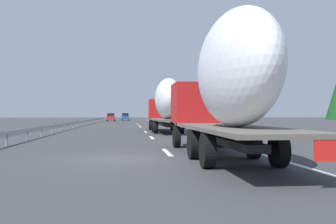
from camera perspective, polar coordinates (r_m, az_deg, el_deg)
name	(u,v)px	position (r m, az deg, el deg)	size (l,w,h in m)	color
ground_plane	(126,126)	(54.47, -6.14, -2.00)	(260.00, 260.00, 0.00)	#38383A
lane_stripe_0	(167,152)	(16.61, -0.15, -5.87)	(3.20, 0.20, 0.01)	white
lane_stripe_1	(152,138)	(26.84, -2.40, -3.74)	(3.20, 0.20, 0.01)	white
lane_stripe_2	(146,132)	(35.41, -3.29, -2.91)	(3.20, 0.20, 0.01)	white
lane_stripe_3	(141,127)	(48.62, -4.03, -2.20)	(3.20, 0.20, 0.01)	white
lane_stripe_4	(139,126)	(52.54, -4.18, -2.06)	(3.20, 0.20, 0.01)	white
lane_stripe_5	(138,125)	(59.88, -4.41, -1.84)	(3.20, 0.20, 0.01)	white
lane_stripe_6	(137,123)	(67.29, -4.59, -1.67)	(3.20, 0.20, 0.01)	white
edge_line_right	(162,125)	(59.71, -0.85, -1.84)	(110.00, 0.20, 0.01)	white
truck_lead	(167,103)	(34.48, -0.21, 1.32)	(13.53, 2.55, 4.65)	#B21919
truck_trailing	(226,83)	(13.98, 8.49, 4.15)	(13.51, 2.55, 4.94)	#B21919
car_red_compact	(111,117)	(89.85, -8.33, -0.74)	(4.05, 1.82, 1.82)	red
car_blue_sedan	(125,117)	(98.82, -6.24, -0.69)	(4.32, 1.83, 1.87)	#28479E
road_sign	(173,109)	(56.12, 0.72, 0.42)	(0.10, 0.90, 3.37)	gray
tree_0	(212,99)	(45.03, 6.50, 1.91)	(3.54, 3.54, 5.41)	#472D19
tree_1	(180,103)	(77.69, 1.77, 1.39)	(3.63, 3.63, 6.15)	#472D19
tree_2	(235,93)	(45.47, 9.69, 2.69)	(2.72, 2.72, 5.99)	#472D19
tree_3	(238,79)	(34.53, 10.21, 4.71)	(3.59, 3.59, 7.32)	#472D19
tree_5	(206,98)	(47.76, 5.60, 2.00)	(3.26, 3.26, 5.34)	#472D19
guardrail_median	(84,121)	(57.78, -12.10, -1.32)	(94.00, 0.10, 0.76)	#9EA0A5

